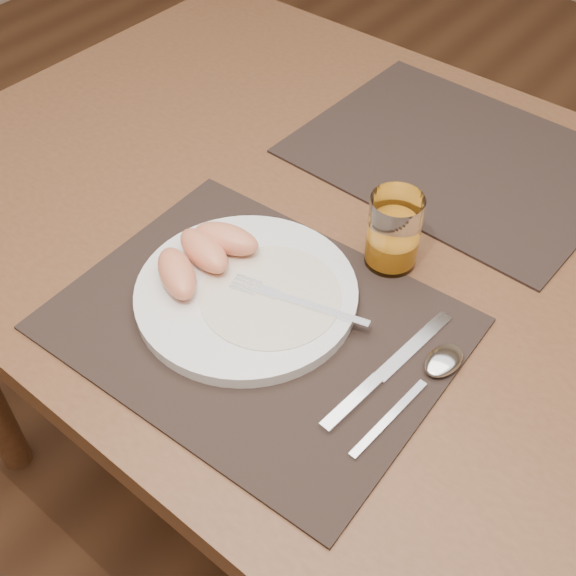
{
  "coord_description": "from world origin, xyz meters",
  "views": [
    {
      "loc": [
        0.35,
        -0.63,
        1.4
      ],
      "look_at": [
        -0.03,
        -0.16,
        0.77
      ],
      "focal_mm": 45.0,
      "sensor_mm": 36.0,
      "label": 1
    }
  ],
  "objects_px": {
    "knife": "(379,378)",
    "juice_glass": "(393,234)",
    "placemat_near": "(256,324)",
    "placemat_far": "(457,156)",
    "table": "(375,281)",
    "spoon": "(436,368)",
    "plate": "(246,293)",
    "fork": "(287,298)"
  },
  "relations": [
    {
      "from": "knife",
      "to": "juice_glass",
      "type": "height_order",
      "value": "juice_glass"
    },
    {
      "from": "placemat_near",
      "to": "placemat_far",
      "type": "distance_m",
      "value": 0.44
    },
    {
      "from": "table",
      "to": "placemat_far",
      "type": "xyz_separation_m",
      "value": [
        -0.01,
        0.22,
        0.09
      ]
    },
    {
      "from": "placemat_near",
      "to": "spoon",
      "type": "height_order",
      "value": "spoon"
    },
    {
      "from": "plate",
      "to": "placemat_far",
      "type": "bearing_deg",
      "value": 83.13
    },
    {
      "from": "placemat_far",
      "to": "spoon",
      "type": "height_order",
      "value": "spoon"
    },
    {
      "from": "placemat_near",
      "to": "juice_glass",
      "type": "bearing_deg",
      "value": 71.55
    },
    {
      "from": "table",
      "to": "placemat_near",
      "type": "distance_m",
      "value": 0.24
    },
    {
      "from": "placemat_far",
      "to": "juice_glass",
      "type": "distance_m",
      "value": 0.26
    },
    {
      "from": "table",
      "to": "spoon",
      "type": "xyz_separation_m",
      "value": [
        0.17,
        -0.15,
        0.09
      ]
    },
    {
      "from": "placemat_far",
      "to": "plate",
      "type": "distance_m",
      "value": 0.42
    },
    {
      "from": "knife",
      "to": "juice_glass",
      "type": "relative_size",
      "value": 2.19
    },
    {
      "from": "table",
      "to": "knife",
      "type": "bearing_deg",
      "value": -56.52
    },
    {
      "from": "placemat_far",
      "to": "knife",
      "type": "height_order",
      "value": "knife"
    },
    {
      "from": "table",
      "to": "fork",
      "type": "bearing_deg",
      "value": -94.7
    },
    {
      "from": "fork",
      "to": "spoon",
      "type": "xyz_separation_m",
      "value": [
        0.19,
        0.03,
        -0.01
      ]
    },
    {
      "from": "knife",
      "to": "juice_glass",
      "type": "distance_m",
      "value": 0.2
    },
    {
      "from": "placemat_near",
      "to": "plate",
      "type": "xyz_separation_m",
      "value": [
        -0.03,
        0.02,
        0.01
      ]
    },
    {
      "from": "placemat_far",
      "to": "plate",
      "type": "relative_size",
      "value": 1.67
    },
    {
      "from": "table",
      "to": "placemat_near",
      "type": "xyz_separation_m",
      "value": [
        -0.03,
        -0.22,
        0.09
      ]
    },
    {
      "from": "table",
      "to": "spoon",
      "type": "bearing_deg",
      "value": -40.49
    },
    {
      "from": "placemat_far",
      "to": "juice_glass",
      "type": "height_order",
      "value": "juice_glass"
    },
    {
      "from": "plate",
      "to": "knife",
      "type": "xyz_separation_m",
      "value": [
        0.19,
        0.0,
        -0.01
      ]
    },
    {
      "from": "juice_glass",
      "to": "table",
      "type": "bearing_deg",
      "value": 137.58
    },
    {
      "from": "placemat_near",
      "to": "table",
      "type": "bearing_deg",
      "value": 82.59
    },
    {
      "from": "placemat_near",
      "to": "juice_glass",
      "type": "distance_m",
      "value": 0.2
    },
    {
      "from": "table",
      "to": "knife",
      "type": "height_order",
      "value": "knife"
    },
    {
      "from": "plate",
      "to": "table",
      "type": "bearing_deg",
      "value": 72.15
    },
    {
      "from": "placemat_near",
      "to": "placemat_far",
      "type": "height_order",
      "value": "same"
    },
    {
      "from": "table",
      "to": "plate",
      "type": "xyz_separation_m",
      "value": [
        -0.06,
        -0.2,
        0.1
      ]
    },
    {
      "from": "spoon",
      "to": "placemat_far",
      "type": "bearing_deg",
      "value": 116.86
    },
    {
      "from": "table",
      "to": "placemat_near",
      "type": "bearing_deg",
      "value": -97.41
    },
    {
      "from": "table",
      "to": "plate",
      "type": "relative_size",
      "value": 5.19
    },
    {
      "from": "placemat_far",
      "to": "fork",
      "type": "relative_size",
      "value": 2.61
    },
    {
      "from": "table",
      "to": "spoon",
      "type": "height_order",
      "value": "spoon"
    },
    {
      "from": "plate",
      "to": "placemat_near",
      "type": "bearing_deg",
      "value": -33.01
    },
    {
      "from": "knife",
      "to": "spoon",
      "type": "relative_size",
      "value": 1.15
    },
    {
      "from": "spoon",
      "to": "plate",
      "type": "bearing_deg",
      "value": -168.16
    },
    {
      "from": "plate",
      "to": "spoon",
      "type": "bearing_deg",
      "value": 11.84
    },
    {
      "from": "juice_glass",
      "to": "knife",
      "type": "bearing_deg",
      "value": -59.91
    },
    {
      "from": "placemat_near",
      "to": "spoon",
      "type": "xyz_separation_m",
      "value": [
        0.2,
        0.07,
        0.01
      ]
    },
    {
      "from": "placemat_near",
      "to": "juice_glass",
      "type": "height_order",
      "value": "juice_glass"
    }
  ]
}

